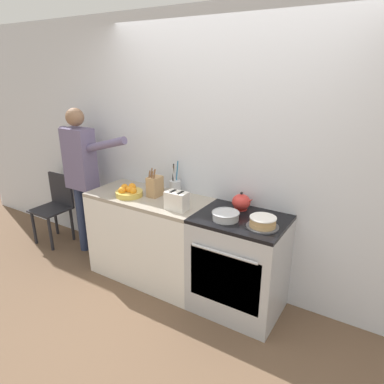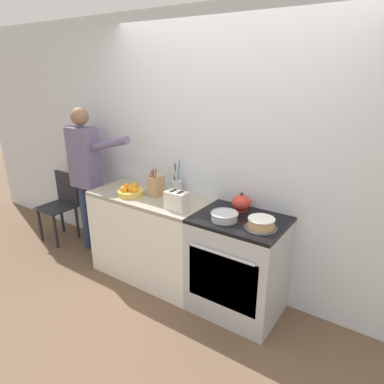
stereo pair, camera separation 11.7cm
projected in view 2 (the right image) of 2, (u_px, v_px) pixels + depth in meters
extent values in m
plane|color=brown|center=(190.00, 313.00, 3.09)|extent=(16.00, 16.00, 0.00)
cube|color=silver|center=(228.00, 159.00, 3.12)|extent=(8.00, 0.04, 2.60)
cube|color=white|center=(152.00, 238.00, 3.54)|extent=(1.22, 0.59, 0.86)
cube|color=#9E9384|center=(150.00, 197.00, 3.39)|extent=(1.22, 0.59, 0.03)
cube|color=#B7BABF|center=(238.00, 267.00, 3.01)|extent=(0.77, 0.59, 0.87)
cube|color=black|center=(222.00, 280.00, 2.78)|extent=(0.63, 0.01, 0.48)
cylinder|color=#B7BABF|center=(221.00, 254.00, 2.67)|extent=(0.58, 0.02, 0.02)
cube|color=black|center=(240.00, 220.00, 2.86)|extent=(0.77, 0.59, 0.03)
cylinder|color=#4C4C51|center=(261.00, 228.00, 2.67)|extent=(0.26, 0.26, 0.01)
cylinder|color=tan|center=(261.00, 225.00, 2.67)|extent=(0.21, 0.21, 0.03)
cylinder|color=tan|center=(261.00, 221.00, 2.66)|extent=(0.20, 0.20, 0.03)
cylinder|color=white|center=(261.00, 219.00, 2.65)|extent=(0.21, 0.21, 0.01)
cylinder|color=red|center=(241.00, 210.00, 3.03)|extent=(0.12, 0.12, 0.01)
ellipsoid|color=red|center=(241.00, 203.00, 3.00)|extent=(0.16, 0.16, 0.14)
cone|color=red|center=(250.00, 202.00, 2.95)|extent=(0.08, 0.04, 0.07)
sphere|color=black|center=(242.00, 194.00, 2.98)|extent=(0.02, 0.02, 0.02)
cylinder|color=#B7BABF|center=(224.00, 217.00, 2.81)|extent=(0.22, 0.22, 0.06)
torus|color=#B7BABF|center=(225.00, 213.00, 2.80)|extent=(0.23, 0.23, 0.01)
cube|color=tan|center=(156.00, 186.00, 3.35)|extent=(0.11, 0.15, 0.20)
cylinder|color=brown|center=(151.00, 174.00, 3.29)|extent=(0.01, 0.03, 0.07)
cylinder|color=brown|center=(153.00, 174.00, 3.27)|extent=(0.01, 0.03, 0.07)
cylinder|color=brown|center=(156.00, 174.00, 3.25)|extent=(0.01, 0.04, 0.09)
cylinder|color=brown|center=(153.00, 172.00, 3.31)|extent=(0.01, 0.04, 0.09)
cylinder|color=brown|center=(156.00, 173.00, 3.30)|extent=(0.01, 0.03, 0.07)
cylinder|color=#B7BABF|center=(177.00, 187.00, 3.41)|extent=(0.11, 0.11, 0.13)
cylinder|color=#A37A51|center=(175.00, 177.00, 3.39)|extent=(0.01, 0.04, 0.24)
cylinder|color=teal|center=(178.00, 175.00, 3.38)|extent=(0.05, 0.02, 0.29)
cylinder|color=#B7BABF|center=(175.00, 176.00, 3.36)|extent=(0.05, 0.01, 0.27)
cylinder|color=black|center=(175.00, 176.00, 3.39)|extent=(0.02, 0.05, 0.25)
cylinder|color=gold|center=(131.00, 193.00, 3.38)|extent=(0.27, 0.27, 0.05)
sphere|color=orange|center=(135.00, 190.00, 3.31)|extent=(0.07, 0.07, 0.07)
sphere|color=orange|center=(134.00, 186.00, 3.42)|extent=(0.08, 0.08, 0.08)
sphere|color=orange|center=(124.00, 189.00, 3.33)|extent=(0.07, 0.07, 0.07)
sphere|color=orange|center=(127.00, 187.00, 3.41)|extent=(0.07, 0.07, 0.07)
sphere|color=orange|center=(131.00, 189.00, 3.35)|extent=(0.07, 0.07, 0.07)
cube|color=silver|center=(177.00, 201.00, 3.02)|extent=(0.20, 0.12, 0.16)
cube|color=black|center=(173.00, 191.00, 3.01)|extent=(0.02, 0.09, 0.00)
cube|color=black|center=(180.00, 192.00, 2.97)|extent=(0.02, 0.09, 0.00)
cube|color=black|center=(167.00, 195.00, 3.07)|extent=(0.02, 0.02, 0.01)
cylinder|color=#283351|center=(86.00, 217.00, 4.10)|extent=(0.11, 0.11, 0.81)
cylinder|color=#283351|center=(95.00, 220.00, 4.01)|extent=(0.11, 0.11, 0.81)
cube|color=slate|center=(84.00, 158.00, 3.81)|extent=(0.34, 0.20, 0.67)
cylinder|color=slate|center=(71.00, 151.00, 3.90)|extent=(0.08, 0.08, 0.57)
cylinder|color=slate|center=(108.00, 144.00, 3.52)|extent=(0.57, 0.08, 0.22)
sphere|color=#846047|center=(80.00, 116.00, 3.65)|extent=(0.19, 0.19, 0.19)
cylinder|color=#232328|center=(40.00, 225.00, 4.33)|extent=(0.04, 0.04, 0.43)
cylinder|color=#232328|center=(56.00, 231.00, 4.16)|extent=(0.04, 0.04, 0.43)
cylinder|color=#232328|center=(62.00, 217.00, 4.57)|extent=(0.04, 0.04, 0.43)
cylinder|color=#232328|center=(77.00, 222.00, 4.40)|extent=(0.04, 0.04, 0.43)
cube|color=#232328|center=(57.00, 207.00, 4.29)|extent=(0.40, 0.40, 0.02)
cube|color=#232328|center=(67.00, 187.00, 4.36)|extent=(0.40, 0.03, 0.40)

